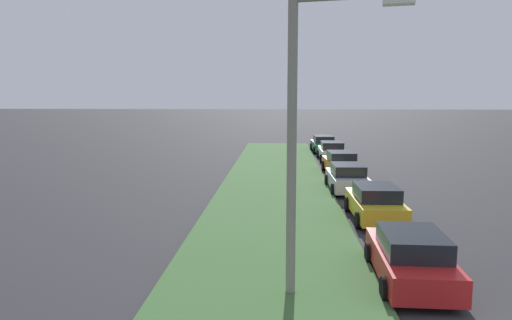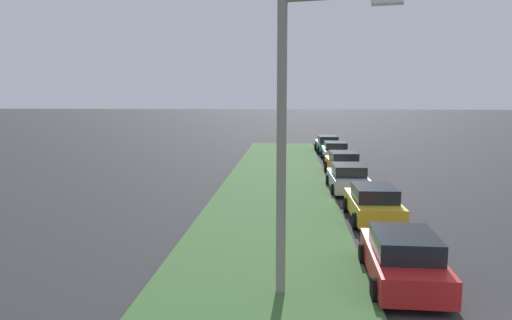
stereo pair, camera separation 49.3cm
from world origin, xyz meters
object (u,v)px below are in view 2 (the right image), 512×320
Objects in this scene: parked_car_white at (335,151)px; parked_car_yellow at (373,203)px; parked_car_green at (328,144)px; parked_car_silver at (348,178)px; parked_car_orange at (343,163)px; parked_car_red at (403,259)px; streetlight at (296,126)px.

parked_car_yellow is at bearing 179.70° from parked_car_white.
parked_car_white is 0.98× the size of parked_car_green.
parked_car_yellow is 1.00× the size of parked_car_silver.
parked_car_orange is 6.35m from parked_car_white.
parked_car_white is at bearing 179.64° from parked_car_green.
parked_car_white is (24.33, -0.41, 0.00)m from parked_car_red.
streetlight is (-13.59, 2.94, 3.67)m from parked_car_silver.
parked_car_orange is 11.70m from parked_car_green.
streetlight is (-30.80, 3.18, 3.67)m from parked_car_green.
parked_car_yellow is 17.72m from parked_car_white.
parked_car_white is at bearing 0.90° from parked_car_red.
parked_car_red is 12.47m from parked_car_silver.
parked_car_orange is (17.98, -0.32, 0.00)m from parked_car_red.
parked_car_yellow and parked_car_white have the same top height.
parked_car_orange is (5.51, -0.34, 0.00)m from parked_car_silver.
parked_car_red is 29.68m from parked_car_green.
parked_car_red is 0.58× the size of streetlight.
streetlight is at bearing 112.57° from parked_car_red.
parked_car_silver is 0.58× the size of streetlight.
parked_car_orange is at bearing 178.13° from parked_car_green.
parked_car_yellow is 0.58× the size of streetlight.
parked_car_yellow is 23.06m from parked_car_green.
parked_car_green is (23.06, 0.10, 0.00)m from parked_car_yellow.
parked_car_silver and parked_car_orange have the same top height.
parked_car_yellow is 9.17m from streetlight.
parked_car_green is at bearing -0.67° from parked_car_yellow.
parked_car_silver is 0.99× the size of parked_car_orange.
parked_car_silver is at bearing -12.22° from streetlight.
parked_car_silver is 17.21m from parked_car_green.
parked_car_white is at bearing -1.19° from parked_car_yellow.
streetlight reaches higher than parked_car_white.
parked_car_green is (5.34, 0.18, 0.00)m from parked_car_white.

